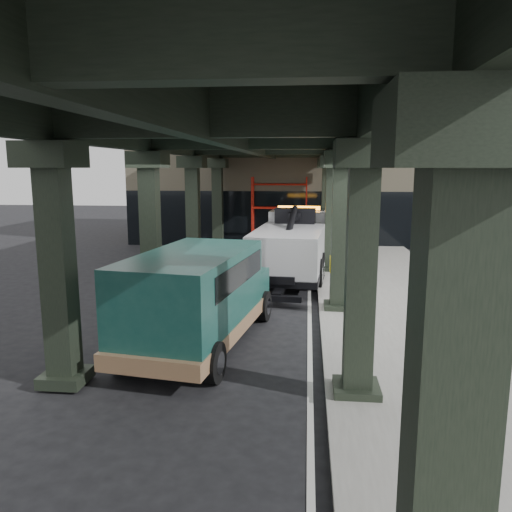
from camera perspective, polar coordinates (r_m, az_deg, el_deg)
The scene contains 8 objects.
ground at distance 14.20m, azimuth -0.79°, elevation -8.44°, with size 90.00×90.00×0.00m, color black.
sidewalk at distance 16.26m, azimuth 16.11°, elevation -6.16°, with size 5.00×40.00×0.15m, color gray.
lane_stripe at distance 16.02m, azimuth 6.14°, elevation -6.32°, with size 0.12×38.00×0.01m, color silver.
viaduct at distance 15.53m, azimuth -1.47°, elevation 13.58°, with size 7.40×32.00×6.40m.
building at distance 33.38m, azimuth 6.72°, elevation 9.11°, with size 22.00×10.00×8.00m, color #C6B793.
scaffolding at distance 28.17m, azimuth 2.69°, elevation 5.15°, with size 3.08×0.88×4.00m.
tow_truck at distance 21.16m, azimuth 4.36°, elevation 1.66°, with size 3.22×9.11×2.93m.
towed_van at distance 12.62m, azimuth -6.63°, elevation -4.53°, with size 3.22×6.42×2.49m.
Camera 1 is at (1.58, -13.37, 4.50)m, focal length 35.00 mm.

